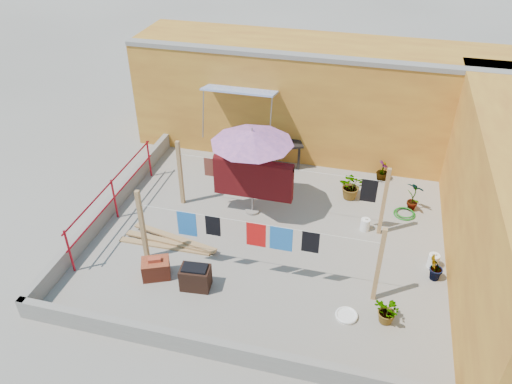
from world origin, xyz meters
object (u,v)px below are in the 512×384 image
brazier (195,277)px  water_jug_b (365,225)px  plant_back_a (352,186)px  water_jug_a (433,261)px  outdoor_table (272,144)px  white_basin (346,316)px  patio_umbrella (252,137)px  green_hose (405,213)px  brick_stack (156,268)px

brazier → water_jug_b: (3.27, 2.83, -0.11)m
plant_back_a → brazier: bearing=-124.3°
water_jug_a → water_jug_b: bearing=148.5°
outdoor_table → white_basin: (2.73, -5.24, -0.66)m
patio_umbrella → plant_back_a: (2.35, 1.26, -1.75)m
brazier → water_jug_b: size_ratio=1.83×
water_jug_a → brazier: bearing=-158.6°
water_jug_a → green_hose: water_jug_a is taller
water_jug_a → outdoor_table: bearing=143.0°
patio_umbrella → brick_stack: 3.63m
water_jug_a → plant_back_a: 3.00m
brick_stack → water_jug_a: (5.74, 1.79, -0.05)m
brazier → white_basin: brazier is taller
patio_umbrella → green_hose: patio_umbrella is taller
brick_stack → plant_back_a: bearing=47.1°
brick_stack → green_hose: 6.28m
patio_umbrella → plant_back_a: patio_umbrella is taller
water_jug_b → green_hose: size_ratio=0.65×
outdoor_table → white_basin: bearing=-62.5°
outdoor_table → water_jug_a: 5.53m
brick_stack → white_basin: size_ratio=1.57×
green_hose → water_jug_b: bearing=-136.8°
patio_umbrella → brick_stack: patio_umbrella is taller
water_jug_a → plant_back_a: plant_back_a is taller
white_basin → plant_back_a: bearing=94.5°
water_jug_b → water_jug_a: bearing=-31.5°
brazier → plant_back_a: plant_back_a is taller
brazier → plant_back_a: bearing=55.7°
water_jug_b → outdoor_table: bearing=140.3°
brazier → plant_back_a: 4.98m
outdoor_table → white_basin: outdoor_table is taller
green_hose → plant_back_a: bearing=163.4°
white_basin → plant_back_a: 4.19m
brick_stack → plant_back_a: (3.74, 4.02, 0.16)m
water_jug_a → plant_back_a: size_ratio=0.50×
white_basin → water_jug_a: (1.67, 1.93, 0.13)m
brick_stack → green_hose: size_ratio=1.27×
brick_stack → plant_back_a: size_ratio=0.93×
outdoor_table → green_hose: outdoor_table is taller
water_jug_a → green_hose: 1.92m
outdoor_table → brazier: (-0.41, -5.20, -0.44)m
outdoor_table → water_jug_b: size_ratio=5.25×
brick_stack → water_jug_b: (4.20, 2.73, -0.06)m
patio_umbrella → plant_back_a: 3.19m
brick_stack → green_hose: bearing=35.1°
water_jug_b → plant_back_a: 1.39m
patio_umbrella → brick_stack: bearing=-116.7°
green_hose → outdoor_table: bearing=158.5°
patio_umbrella → water_jug_a: (4.35, -0.97, -1.96)m
patio_umbrella → outdoor_table: bearing=91.2°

